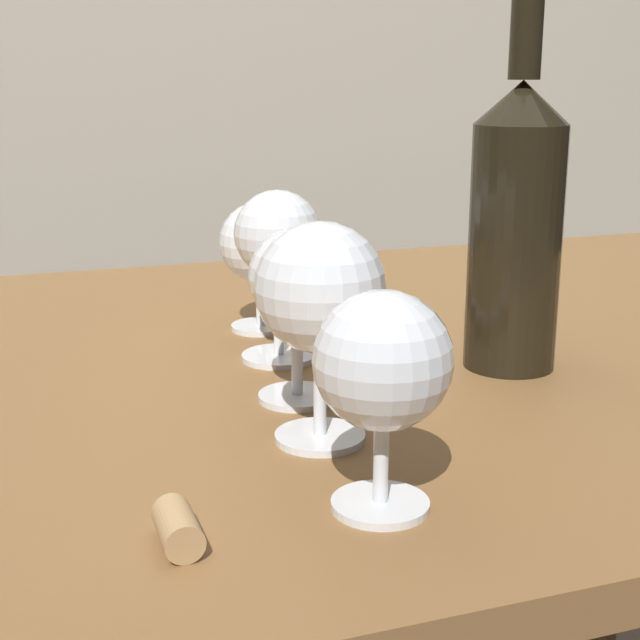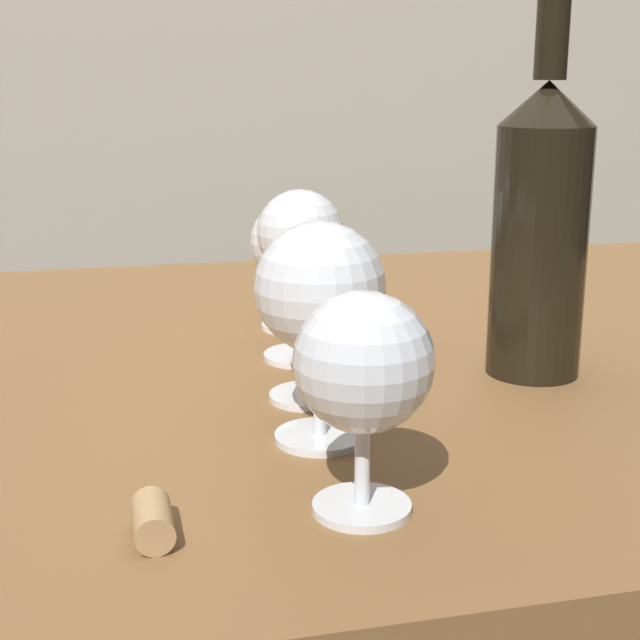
% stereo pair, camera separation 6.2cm
% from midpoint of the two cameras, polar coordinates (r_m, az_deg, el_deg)
% --- Properties ---
extents(dining_table, '(1.43, 0.85, 0.75)m').
position_cam_midpoint_polar(dining_table, '(0.87, -4.05, -7.67)').
color(dining_table, brown).
rests_on(dining_table, ground_plane).
extents(wine_glass_merlot, '(0.08, 0.08, 0.13)m').
position_cam_midpoint_polar(wine_glass_merlot, '(0.52, 0.46, -2.78)').
color(wine_glass_merlot, white).
rests_on(wine_glass_merlot, dining_table).
extents(wine_glass_port, '(0.09, 0.09, 0.15)m').
position_cam_midpoint_polar(wine_glass_port, '(0.62, -2.89, 1.66)').
color(wine_glass_port, white).
rests_on(wine_glass_port, dining_table).
extents(wine_glass_rose, '(0.07, 0.07, 0.13)m').
position_cam_midpoint_polar(wine_glass_rose, '(0.70, -3.99, 2.33)').
color(wine_glass_rose, white).
rests_on(wine_glass_rose, dining_table).
extents(wine_glass_amber, '(0.08, 0.08, 0.15)m').
position_cam_midpoint_polar(wine_glass_amber, '(0.80, -4.84, 4.89)').
color(wine_glass_amber, white).
rests_on(wine_glass_amber, dining_table).
extents(wine_glass_chardonnay, '(0.08, 0.08, 0.13)m').
position_cam_midpoint_polar(wine_glass_chardonnay, '(0.90, -5.61, 4.58)').
color(wine_glass_chardonnay, white).
rests_on(wine_glass_chardonnay, dining_table).
extents(wine_bottle, '(0.08, 0.08, 0.32)m').
position_cam_midpoint_polar(wine_bottle, '(0.79, 9.69, 5.94)').
color(wine_bottle, black).
rests_on(wine_bottle, dining_table).
extents(cork, '(0.02, 0.04, 0.02)m').
position_cam_midpoint_polar(cork, '(0.52, -12.17, -12.42)').
color(cork, tan).
rests_on(cork, dining_table).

